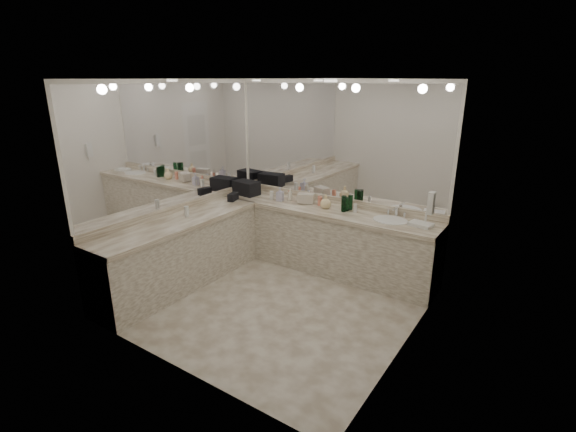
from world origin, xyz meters
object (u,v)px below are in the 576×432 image
Objects in this scene: hand_towel at (421,224)px; soap_bottle_c at (326,202)px; sink at (390,221)px; wall_phone at (431,203)px; soap_bottle_a at (290,195)px; black_toiletry_bag at (246,187)px; cream_cosmetic_case at (306,199)px; soap_bottle_b at (280,194)px.

hand_towel is 1.38× the size of soap_bottle_c.
sink is 1.83× the size of wall_phone.
soap_bottle_a is at bearing 165.70° from wall_phone.
black_toiletry_bag reaches higher than sink.
hand_towel is 1.94m from soap_bottle_a.
cream_cosmetic_case is at bearing 5.49° from black_toiletry_bag.
soap_bottle_a is at bearing 175.24° from soap_bottle_c.
soap_bottle_c is (-0.93, -0.00, 0.10)m from sink.
cream_cosmetic_case is (-1.29, 0.06, 0.07)m from sink.
sink is 1.68m from soap_bottle_b.
soap_bottle_a reaches higher than cream_cosmetic_case.
cream_cosmetic_case is 1.26× the size of soap_bottle_a.
black_toiletry_bag reaches higher than soap_bottle_a.
hand_towel is (2.69, 0.04, -0.09)m from black_toiletry_bag.
soap_bottle_b reaches higher than hand_towel.
cream_cosmetic_case is at bearing 1.44° from soap_bottle_a.
sink is at bearing -24.01° from cream_cosmetic_case.
wall_phone is at bearing -14.30° from soap_bottle_a.
wall_phone reaches higher than hand_towel.
soap_bottle_b is 0.74m from soap_bottle_c.
cream_cosmetic_case is at bearing 170.60° from soap_bottle_c.
sink is 2.31m from black_toiletry_bag.
cream_cosmetic_case is 1.19× the size of soap_bottle_c.
sink is 1.13× the size of black_toiletry_bag.
soap_bottle_a is 0.90× the size of soap_bottle_b.
sink is at bearing 0.98° from black_toiletry_bag.
cream_cosmetic_case is 0.40m from soap_bottle_b.
hand_towel is at bearing 1.26° from soap_bottle_b.
soap_bottle_c is (-1.54, 0.50, -0.35)m from wall_phone.
hand_towel is (1.67, -0.06, -0.04)m from cream_cosmetic_case.
sink is 0.91m from wall_phone.
soap_bottle_b reaches higher than soap_bottle_c.
soap_bottle_b reaches higher than sink.
wall_phone is at bearing -17.98° from soap_bottle_c.
hand_towel is 1.32× the size of soap_bottle_b.
hand_towel is at bearing 113.79° from wall_phone.
sink is 1.64× the size of hand_towel.
hand_towel reaches higher than sink.
wall_phone is 1.31× the size of soap_bottle_a.
black_toiletry_bag is at bearing -179.13° from hand_towel.
soap_bottle_a is at bearing 178.51° from hand_towel.
black_toiletry_bag is at bearing 179.59° from soap_bottle_b.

